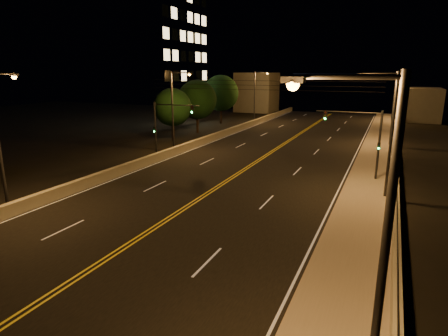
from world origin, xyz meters
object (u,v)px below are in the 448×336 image
at_px(traffic_signal_right, 365,137).
at_px(streetlight_3, 393,93).
at_px(tree_0, 172,107).
at_px(traffic_signal_left, 164,124).
at_px(streetlight_5, 175,106).
at_px(streetlight_1, 388,127).
at_px(building_tower, 126,48).
at_px(tree_2, 221,93).
at_px(streetlight_2, 391,104).
at_px(streetlight_0, 372,240).
at_px(streetlight_4, 0,133).
at_px(tree_1, 197,100).
at_px(streetlight_6, 256,93).

bearing_deg(traffic_signal_right, streetlight_3, 87.85).
xyz_separation_m(streetlight_3, tree_0, (-25.71, -30.90, -0.87)).
bearing_deg(traffic_signal_left, streetlight_3, 63.89).
xyz_separation_m(streetlight_5, traffic_signal_right, (19.86, -3.98, -1.38)).
relative_size(streetlight_1, traffic_signal_left, 1.52).
xyz_separation_m(streetlight_1, traffic_signal_left, (-20.26, 4.33, -1.38)).
distance_m(streetlight_3, tree_0, 40.21).
distance_m(streetlight_3, building_tower, 46.86).
bearing_deg(traffic_signal_left, tree_2, 102.76).
distance_m(streetlight_2, traffic_signal_left, 26.06).
relative_size(streetlight_0, streetlight_1, 1.00).
relative_size(streetlight_4, tree_0, 1.31).
distance_m(tree_0, tree_1, 6.09).
xyz_separation_m(streetlight_3, traffic_signal_left, (-20.26, -41.34, -1.38)).
xyz_separation_m(streetlight_4, streetlight_6, (0.00, 46.95, 0.00)).
height_order(streetlight_0, tree_1, streetlight_0).
bearing_deg(traffic_signal_left, building_tower, 133.88).
relative_size(streetlight_2, tree_1, 1.15).
bearing_deg(building_tower, streetlight_6, 19.71).
xyz_separation_m(tree_0, tree_1, (0.39, 6.05, 0.59)).
bearing_deg(tree_0, streetlight_0, -52.42).
bearing_deg(streetlight_0, tree_0, 127.58).
height_order(traffic_signal_right, tree_1, tree_1).
height_order(streetlight_1, traffic_signal_right, streetlight_1).
bearing_deg(streetlight_2, building_tower, 170.88).
relative_size(streetlight_5, streetlight_6, 1.00).
distance_m(streetlight_2, tree_2, 28.39).
bearing_deg(streetlight_3, building_tower, -156.87).
bearing_deg(streetlight_5, tree_1, 107.34).
distance_m(streetlight_5, tree_1, 13.11).
bearing_deg(tree_2, traffic_signal_right, -47.31).
relative_size(streetlight_0, tree_0, 1.31).
relative_size(traffic_signal_left, tree_0, 0.86).
bearing_deg(streetlight_6, traffic_signal_left, -87.85).
relative_size(tree_0, tree_1, 0.88).
xyz_separation_m(streetlight_0, traffic_signal_left, (-20.26, 22.97, -1.38)).
distance_m(traffic_signal_right, tree_0, 26.32).
height_order(traffic_signal_left, tree_0, tree_0).
xyz_separation_m(building_tower, tree_1, (17.21, -6.67, -7.75)).
height_order(streetlight_3, tree_1, streetlight_3).
distance_m(streetlight_5, streetlight_6, 26.75).
relative_size(streetlight_2, tree_0, 1.31).
height_order(streetlight_6, tree_1, streetlight_6).
bearing_deg(tree_1, traffic_signal_left, -72.94).
bearing_deg(streetlight_2, streetlight_6, 146.09).
relative_size(streetlight_3, tree_0, 1.31).
relative_size(streetlight_3, streetlight_6, 1.00).
bearing_deg(building_tower, tree_1, -21.19).
relative_size(streetlight_5, traffic_signal_right, 1.52).
bearing_deg(traffic_signal_left, tree_1, 107.06).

